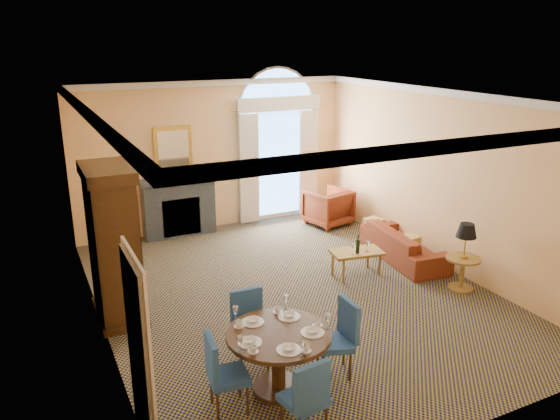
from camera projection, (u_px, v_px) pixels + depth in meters
name	position (u px, v px, depth m)	size (l,w,h in m)	color
ground	(293.00, 293.00, 9.03)	(7.50, 7.50, 0.00)	#111034
room_envelope	(274.00, 136.00, 8.83)	(6.04, 7.52, 3.45)	#FABF77
armoire	(114.00, 247.00, 7.97)	(0.67, 1.19, 2.33)	#351F0C
dining_table	(279.00, 347.00, 6.38)	(1.24, 1.24, 0.98)	#351F0C
dining_chair_north	(250.00, 322.00, 7.02)	(0.54, 0.54, 0.97)	navy
dining_chair_south	(308.00, 395.00, 5.58)	(0.50, 0.50, 0.97)	navy
dining_chair_east	(341.00, 333.00, 6.75)	(0.55, 0.55, 0.97)	navy
dining_chair_west	(221.00, 370.00, 6.00)	(0.49, 0.48, 0.97)	navy
sofa	(404.00, 244.00, 10.32)	(2.05, 0.80, 0.60)	maroon
armchair	(328.00, 207.00, 12.21)	(0.88, 0.90, 0.82)	maroon
coffee_table	(357.00, 253.00, 9.59)	(0.97, 0.64, 0.79)	olive
side_table	(465.00, 249.00, 8.96)	(0.57, 0.57, 1.14)	olive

